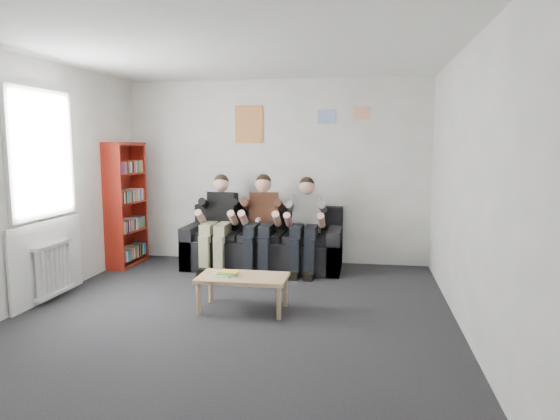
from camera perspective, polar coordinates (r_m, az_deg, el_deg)
name	(u,v)px	position (r m, az deg, el deg)	size (l,w,h in m)	color
room_shell	(232,185)	(5.01, -5.55, 2.85)	(5.00, 5.00, 5.00)	black
sofa	(264,246)	(7.19, -1.83, -4.11)	(2.21, 0.90, 0.85)	black
bookshelf	(127,204)	(7.57, -17.10, 0.64)	(0.27, 0.80, 1.79)	maroon
coffee_table	(243,280)	(5.33, -4.27, -8.00)	(0.94, 0.52, 0.38)	tan
game_cases	(227,274)	(5.34, -6.09, -7.25)	(0.22, 0.19, 0.04)	silver
person_left	(218,222)	(7.08, -7.07, -1.41)	(0.40, 0.87, 1.33)	black
person_middle	(261,223)	(6.93, -2.18, -1.52)	(0.41, 0.88, 1.34)	#542B1C
person_right	(305,225)	(6.83, 2.89, -1.76)	(0.39, 0.84, 1.31)	white
radiator	(54,269)	(6.25, -24.42, -6.15)	(0.10, 0.64, 0.60)	white
window	(44,210)	(6.18, -25.33, 0.04)	(0.05, 1.30, 2.36)	white
poster_large	(249,124)	(7.51, -3.58, 9.75)	(0.42, 0.01, 0.55)	gold
poster_blue	(327,117)	(7.34, 5.35, 10.57)	(0.25, 0.01, 0.20)	#406DDC
poster_pink	(362,113)	(7.32, 9.33, 10.91)	(0.22, 0.01, 0.18)	#C33D97
poster_sign	(210,111)	(7.68, -8.04, 11.14)	(0.20, 0.01, 0.14)	silver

